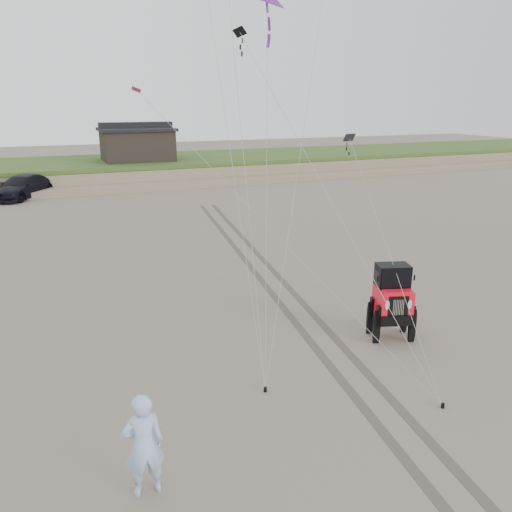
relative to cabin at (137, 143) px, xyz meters
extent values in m
plane|color=#6B6054|center=(-2.00, -37.00, -3.24)|extent=(160.00, 160.00, 0.00)
cube|color=#7A6B54|center=(-2.00, 1.00, -2.54)|extent=(160.00, 12.00, 1.40)
cube|color=#2D4719|center=(-2.00, 1.00, -1.69)|extent=(160.00, 12.00, 0.35)
cube|color=#7A6B54|center=(-2.00, -5.50, -2.99)|extent=(160.00, 3.50, 0.50)
cube|color=black|center=(0.00, 0.00, -0.21)|extent=(6.00, 5.00, 2.60)
cube|color=black|center=(0.00, 0.00, 1.21)|extent=(6.40, 5.40, 0.25)
cube|color=black|center=(0.00, 0.00, 1.59)|extent=(6.40, 1.20, 0.50)
imported|color=black|center=(-9.58, -6.19, -2.41)|extent=(5.05, 6.01, 1.65)
imported|color=#97C2E9|center=(-6.83, -38.87, -2.23)|extent=(0.74, 0.49, 2.02)
cube|color=#B81755|center=(-4.51, -27.31, 3.97)|extent=(0.36, 0.56, 0.25)
cube|color=black|center=(2.76, -30.16, 2.27)|extent=(0.31, 0.55, 0.32)
cube|color=black|center=(-1.74, -30.54, 5.65)|extent=(0.37, 0.45, 0.32)
cylinder|color=black|center=(-3.52, -36.70, -3.18)|extent=(0.08, 0.08, 0.12)
cylinder|color=black|center=(-0.01, -38.91, -3.18)|extent=(0.08, 0.08, 0.12)
cube|color=#4C443D|center=(-0.40, -29.00, -3.23)|extent=(4.42, 29.74, 0.01)
cube|color=#4C443D|center=(0.40, -29.00, -3.23)|extent=(4.42, 29.74, 0.01)
camera|label=1|loc=(-7.86, -46.45, 3.54)|focal=35.00mm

